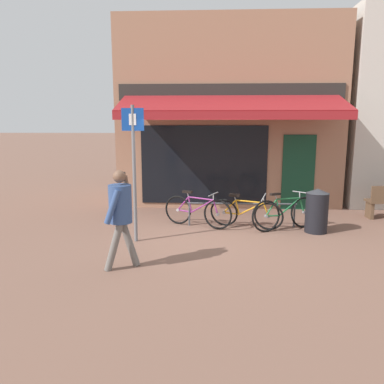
% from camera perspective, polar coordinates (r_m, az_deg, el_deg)
% --- Properties ---
extents(ground_plane, '(160.00, 160.00, 0.00)m').
position_cam_1_polar(ground_plane, '(8.21, 2.00, -6.68)').
color(ground_plane, brown).
extents(shop_front, '(6.44, 4.46, 5.34)m').
position_cam_1_polar(shop_front, '(12.02, 5.44, 11.63)').
color(shop_front, '#9E7056').
rests_on(shop_front, ground_plane).
extents(bike_rack_rail, '(2.57, 0.04, 0.57)m').
position_cam_1_polar(bike_rack_rail, '(8.90, 7.57, -2.35)').
color(bike_rack_rail, '#47494F').
rests_on(bike_rack_rail, ground_plane).
extents(bicycle_purple, '(1.61, 0.77, 0.84)m').
position_cam_1_polar(bicycle_purple, '(8.82, 0.80, -2.90)').
color(bicycle_purple, black).
rests_on(bicycle_purple, ground_plane).
extents(bicycle_orange, '(1.69, 0.79, 0.84)m').
position_cam_1_polar(bicycle_orange, '(8.76, 8.17, -3.21)').
color(bicycle_orange, black).
rests_on(bicycle_orange, ground_plane).
extents(bicycle_green, '(1.65, 0.85, 0.88)m').
position_cam_1_polar(bicycle_green, '(8.84, 14.00, -3.12)').
color(bicycle_green, black).
rests_on(bicycle_green, ground_plane).
extents(pedestrian_adult, '(0.57, 0.66, 1.69)m').
position_cam_1_polar(pedestrian_adult, '(6.28, -10.85, -2.56)').
color(pedestrian_adult, slate).
rests_on(pedestrian_adult, ground_plane).
extents(litter_bin, '(0.50, 0.50, 0.99)m').
position_cam_1_polar(litter_bin, '(8.80, 18.47, -2.69)').
color(litter_bin, black).
rests_on(litter_bin, ground_plane).
extents(parking_sign, '(0.44, 0.07, 2.77)m').
position_cam_1_polar(parking_sign, '(7.60, -8.84, 4.74)').
color(parking_sign, slate).
rests_on(parking_sign, ground_plane).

